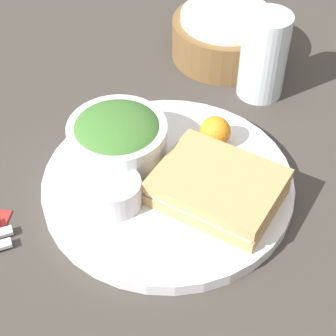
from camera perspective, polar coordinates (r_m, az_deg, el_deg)
name	(u,v)px	position (r m, az deg, el deg)	size (l,w,h in m)	color
ground_plane	(168,188)	(0.73, 0.00, -2.06)	(4.00, 4.00, 0.00)	#3D3833
plate	(168,184)	(0.72, 0.00, -1.59)	(0.32, 0.32, 0.02)	silver
sandwich	(218,187)	(0.69, 5.09, -1.95)	(0.18, 0.16, 0.04)	tan
salad_bowl	(118,138)	(0.72, -5.14, 3.07)	(0.13, 0.13, 0.07)	white
dressing_cup	(116,192)	(0.68, -5.33, -2.49)	(0.06, 0.06, 0.04)	#B7B7BC
orange_wedge	(215,132)	(0.75, 4.82, 3.71)	(0.04, 0.04, 0.04)	orange
drink_glass	(264,56)	(0.85, 9.69, 11.17)	(0.07, 0.07, 0.13)	silver
bread_basket	(226,36)	(0.95, 5.89, 13.22)	(0.18, 0.18, 0.08)	brown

